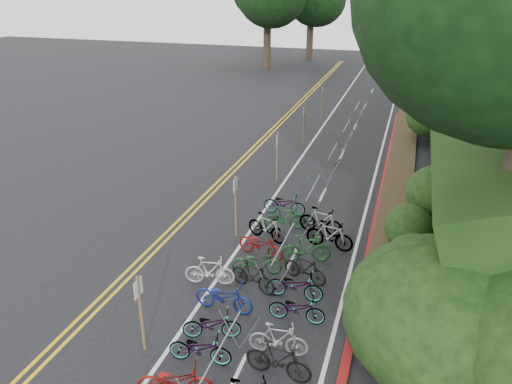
# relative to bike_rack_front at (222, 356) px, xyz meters

# --- Properties ---
(ground) EXTENTS (120.00, 120.00, 0.00)m
(ground) POSITION_rel_bike_rack_front_xyz_m (-2.86, 2.37, -0.87)
(ground) COLOR black
(ground) RESTS_ON ground
(road_markings) EXTENTS (7.47, 80.00, 0.01)m
(road_markings) POSITION_rel_bike_rack_front_xyz_m (-2.23, 12.47, -0.87)
(road_markings) COLOR gold
(road_markings) RESTS_ON ground
(red_curb) EXTENTS (0.25, 28.00, 0.10)m
(red_curb) POSITION_rel_bike_rack_front_xyz_m (2.84, 14.37, -0.82)
(red_curb) COLOR maroon
(red_curb) RESTS_ON ground
(bike_rack_front) EXTENTS (1.16, 2.77, 1.21)m
(bike_rack_front) POSITION_rel_bike_rack_front_xyz_m (0.00, 0.00, 0.00)
(bike_rack_front) COLOR gray
(bike_rack_front) RESTS_ON ground
(bike_racks_rest) EXTENTS (1.14, 23.00, 1.17)m
(bike_racks_rest) POSITION_rel_bike_rack_front_xyz_m (0.14, 15.37, -0.02)
(bike_racks_rest) COLOR gray
(bike_racks_rest) RESTS_ON ground
(signpost_near) EXTENTS (0.08, 0.40, 2.33)m
(signpost_near) POSITION_rel_bike_rack_front_xyz_m (-2.48, 0.54, 0.47)
(signpost_near) COLOR brown
(signpost_near) RESTS_ON ground
(signposts_rest) EXTENTS (0.08, 18.40, 2.50)m
(signposts_rest) POSITION_rel_bike_rack_front_xyz_m (-2.26, 16.37, 0.56)
(signposts_rest) COLOR brown
(signposts_rest) RESTS_ON ground
(bike_front) EXTENTS (0.78, 1.73, 1.00)m
(bike_front) POSITION_rel_bike_rack_front_xyz_m (-1.97, 3.99, -0.37)
(bike_front) COLOR beige
(bike_front) RESTS_ON ground
(bike_valet) EXTENTS (3.36, 12.45, 1.10)m
(bike_valet) POSITION_rel_bike_rack_front_xyz_m (-0.00, 4.34, -0.37)
(bike_valet) COLOR maroon
(bike_valet) RESTS_ON ground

